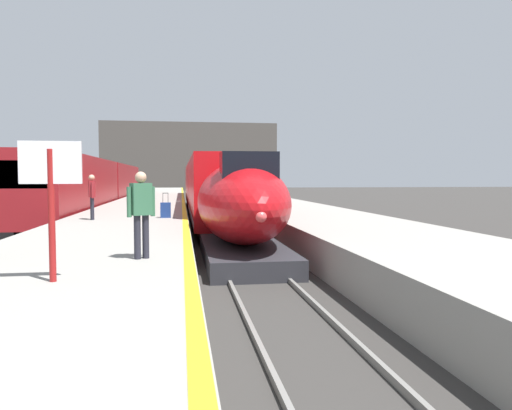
{
  "coord_description": "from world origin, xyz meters",
  "views": [
    {
      "loc": [
        -1.91,
        0.11,
        2.62
      ],
      "look_at": [
        0.32,
        14.66,
        1.8
      ],
      "focal_mm": 34.3,
      "sensor_mm": 36.0,
      "label": 1
    }
  ],
  "objects_px": {
    "highspeed_train_main": "(212,189)",
    "departure_info_board": "(51,182)",
    "passenger_near_edge": "(92,193)",
    "rolling_suitcase": "(166,210)",
    "passenger_far_waiting": "(141,208)",
    "regional_train_adjacent": "(98,184)"
  },
  "relations": [
    {
      "from": "highspeed_train_main",
      "to": "departure_info_board",
      "type": "height_order",
      "value": "highspeed_train_main"
    },
    {
      "from": "passenger_near_edge",
      "to": "rolling_suitcase",
      "type": "xyz_separation_m",
      "value": [
        2.69,
        0.53,
        -0.69
      ]
    },
    {
      "from": "passenger_far_waiting",
      "to": "passenger_near_edge",
      "type": "bearing_deg",
      "value": 105.21
    },
    {
      "from": "passenger_far_waiting",
      "to": "departure_info_board",
      "type": "bearing_deg",
      "value": -120.88
    },
    {
      "from": "highspeed_train_main",
      "to": "regional_train_adjacent",
      "type": "relative_size",
      "value": 1.07
    },
    {
      "from": "passenger_near_edge",
      "to": "rolling_suitcase",
      "type": "distance_m",
      "value": 2.82
    },
    {
      "from": "regional_train_adjacent",
      "to": "departure_info_board",
      "type": "height_order",
      "value": "regional_train_adjacent"
    },
    {
      "from": "highspeed_train_main",
      "to": "passenger_near_edge",
      "type": "xyz_separation_m",
      "value": [
        -5.21,
        -11.69,
        0.12
      ]
    },
    {
      "from": "highspeed_train_main",
      "to": "rolling_suitcase",
      "type": "bearing_deg",
      "value": -102.72
    },
    {
      "from": "passenger_far_waiting",
      "to": "departure_info_board",
      "type": "distance_m",
      "value": 2.32
    },
    {
      "from": "passenger_far_waiting",
      "to": "rolling_suitcase",
      "type": "relative_size",
      "value": 1.72
    },
    {
      "from": "regional_train_adjacent",
      "to": "departure_info_board",
      "type": "distance_m",
      "value": 30.88
    },
    {
      "from": "rolling_suitcase",
      "to": "departure_info_board",
      "type": "height_order",
      "value": "departure_info_board"
    },
    {
      "from": "highspeed_train_main",
      "to": "departure_info_board",
      "type": "xyz_separation_m",
      "value": [
        -3.84,
        -22.95,
        0.64
      ]
    },
    {
      "from": "departure_info_board",
      "to": "rolling_suitcase",
      "type": "bearing_deg",
      "value": 83.62
    },
    {
      "from": "passenger_far_waiting",
      "to": "highspeed_train_main",
      "type": "bearing_deg",
      "value": 82.74
    },
    {
      "from": "rolling_suitcase",
      "to": "passenger_far_waiting",
      "type": "bearing_deg",
      "value": -90.9
    },
    {
      "from": "highspeed_train_main",
      "to": "passenger_far_waiting",
      "type": "relative_size",
      "value": 23.17
    },
    {
      "from": "highspeed_train_main",
      "to": "passenger_near_edge",
      "type": "distance_m",
      "value": 12.8
    },
    {
      "from": "passenger_near_edge",
      "to": "highspeed_train_main",
      "type": "bearing_deg",
      "value": 66.0
    },
    {
      "from": "rolling_suitcase",
      "to": "departure_info_board",
      "type": "distance_m",
      "value": 11.91
    },
    {
      "from": "regional_train_adjacent",
      "to": "passenger_near_edge",
      "type": "relative_size",
      "value": 21.66
    }
  ]
}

